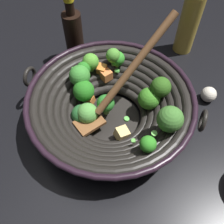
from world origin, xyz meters
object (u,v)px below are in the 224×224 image
(soy_sauce_bottle, at_px, (74,35))
(cooking_oil_bottle, at_px, (189,22))
(wok, at_px, (111,104))
(garlic_bulb, at_px, (209,94))

(soy_sauce_bottle, distance_m, cooking_oil_bottle, 0.36)
(wok, xyz_separation_m, garlic_bulb, (-0.20, 0.20, -0.05))
(cooking_oil_bottle, distance_m, garlic_bulb, 0.24)
(cooking_oil_bottle, xyz_separation_m, garlic_bulb, (0.17, 0.14, -0.08))
(wok, relative_size, cooking_oil_bottle, 1.76)
(cooking_oil_bottle, bearing_deg, wok, -8.85)
(wok, bearing_deg, soy_sauce_bottle, -124.41)
(garlic_bulb, bearing_deg, wok, -45.15)
(wok, xyz_separation_m, soy_sauce_bottle, (-0.15, -0.23, 0.02))
(soy_sauce_bottle, relative_size, cooking_oil_bottle, 0.83)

